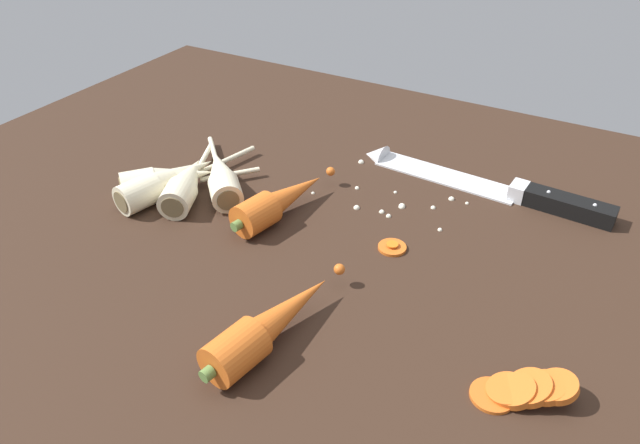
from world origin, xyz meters
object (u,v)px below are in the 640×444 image
whole_carrot (279,201)px  whole_carrot_second (269,325)px  chefs_knife (475,182)px  carrot_slice_stray_near (392,246)px  parsnip_mid_right (221,176)px  parsnip_front (169,181)px  parsnip_back (186,183)px  parsnip_mid_left (168,180)px  carrot_slice_stack (523,390)px

whole_carrot → whole_carrot_second: same height
chefs_knife → carrot_slice_stray_near: chefs_knife is taller
chefs_knife → parsnip_mid_right: (-29.36, -17.39, 1.33)cm
whole_carrot → parsnip_front: 15.69cm
whole_carrot_second → parsnip_back: 29.25cm
parsnip_mid_left → parsnip_mid_right: 6.95cm
whole_carrot → parsnip_mid_left: bearing=-170.3°
parsnip_mid_left → carrot_slice_stray_near: bearing=5.9°
parsnip_back → whole_carrot_second: bearing=-34.9°
whole_carrot_second → carrot_slice_stack: whole_carrot_second is taller
whole_carrot → parsnip_front: size_ratio=0.81×
whole_carrot_second → carrot_slice_stray_near: size_ratio=5.86×
whole_carrot → carrot_slice_stray_near: 15.23cm
whole_carrot_second → parsnip_back: whole_carrot_second is taller
whole_carrot → parsnip_front: bearing=-169.8°
chefs_knife → parsnip_back: (-32.25, -21.05, 1.33)cm
chefs_knife → parsnip_back: parsnip_back is taller
parsnip_mid_right → carrot_slice_stack: size_ratio=1.83×
parsnip_front → parsnip_back: size_ratio=1.22×
parsnip_mid_right → parsnip_back: 4.66cm
whole_carrot_second → parsnip_mid_right: whole_carrot_second is taller
carrot_slice_stray_near → chefs_knife: bearing=77.7°
chefs_knife → carrot_slice_stack: (14.36, -32.61, 0.29)cm
parsnip_mid_left → carrot_slice_stray_near: (30.78, 3.18, -1.62)cm
parsnip_back → whole_carrot: bearing=8.8°
parsnip_mid_right → parsnip_back: size_ratio=0.86×
parsnip_front → parsnip_mid_right: size_ratio=1.42×
whole_carrot → chefs_knife: bearing=44.8°
chefs_knife → whole_carrot_second: size_ratio=1.80×
parsnip_mid_left → carrot_slice_stack: (49.18, -10.92, -1.04)cm
whole_carrot_second → parsnip_mid_left: bearing=148.8°
whole_carrot_second → carrot_slice_stray_near: bearing=77.7°
chefs_knife → carrot_slice_stray_near: size_ratio=10.57×
whole_carrot_second → carrot_slice_stack: bearing=12.8°
whole_carrot_second → parsnip_front: (-26.35, 15.96, -0.12)cm
parsnip_mid_right → parsnip_back: bearing=-128.3°
whole_carrot → parsnip_front: (-15.44, -2.78, -0.12)cm
whole_carrot → parsnip_back: size_ratio=0.99×
whole_carrot_second → parsnip_front: size_ratio=0.88×
chefs_knife → whole_carrot_second: (-8.25, -37.76, 1.45)cm
whole_carrot_second → carrot_slice_stack: (22.61, 5.15, -1.16)cm
whole_carrot → carrot_slice_stray_near: size_ratio=5.40×
parsnip_mid_left → whole_carrot: bearing=9.7°
chefs_knife → parsnip_back: size_ratio=1.94×
parsnip_front → carrot_slice_stray_near: size_ratio=6.66×
whole_carrot → carrot_slice_stray_near: (15.12, 0.51, -1.74)cm
parsnip_mid_left → parsnip_back: same height
chefs_knife → whole_carrot_second: bearing=-102.3°
whole_carrot → carrot_slice_stack: whole_carrot is taller
whole_carrot_second → parsnip_mid_right: bearing=136.0°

